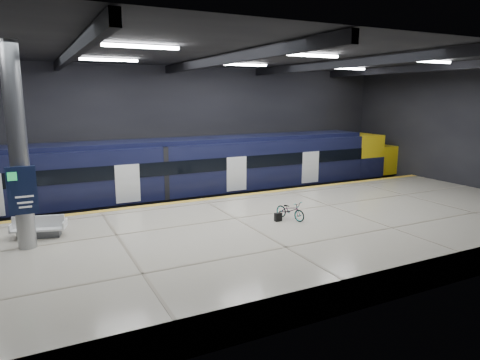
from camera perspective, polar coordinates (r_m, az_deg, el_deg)
ground at (r=19.59m, az=-1.91°, el=-7.47°), size 30.00×30.00×0.00m
room_shell at (r=18.57m, az=-2.04°, el=9.50°), size 30.10×16.10×8.05m
platform at (r=17.29m, az=1.59°, el=-8.10°), size 30.00×11.00×1.10m
safety_strip at (r=21.71m, az=-4.98°, el=-2.60°), size 30.00×0.40×0.01m
rails at (r=24.46m, az=-7.34°, el=-3.56°), size 30.00×1.52×0.16m
train at (r=24.51m, az=-4.45°, el=1.26°), size 29.40×2.84×3.79m
bench at (r=17.56m, az=-25.19°, el=-6.01°), size 2.01×1.24×0.83m
bicycle at (r=18.26m, az=6.73°, el=-4.03°), size 0.94×1.59×0.79m
pannier_bag at (r=18.00m, az=5.11°, el=-4.94°), size 0.31×0.19×0.35m
info_column at (r=15.94m, az=-27.45°, el=3.46°), size 0.90×0.78×6.90m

